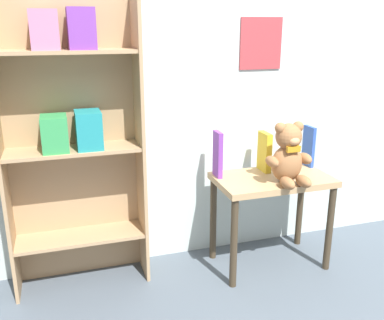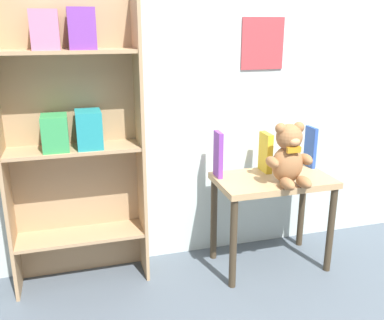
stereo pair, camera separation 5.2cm
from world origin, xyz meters
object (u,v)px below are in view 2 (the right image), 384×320
Objects in this scene: display_table at (273,192)px; teddy_bear at (289,156)px; bookshelf_side at (72,129)px; book_standing_yellow at (266,152)px; book_standing_purple at (218,154)px; book_standing_blue at (310,147)px.

display_table is 0.27m from teddy_bear.
bookshelf_side reaches higher than teddy_bear.
book_standing_yellow is (1.08, -0.06, -0.20)m from bookshelf_side.
display_table is at bearing 107.08° from teddy_bear.
book_standing_yellow is at bearing 3.80° from book_standing_purple.
book_standing_yellow is (-0.03, 0.22, -0.04)m from teddy_bear.
book_standing_purple reaches higher than book_standing_blue.
bookshelf_side is 2.34× the size of display_table.
book_standing_purple reaches higher than book_standing_yellow.
bookshelf_side is 4.58× the size of teddy_bear.
teddy_bear is (0.03, -0.10, 0.25)m from display_table.
book_standing_blue reaches higher than book_standing_yellow.
bookshelf_side reaches higher than book_standing_purple.
book_standing_purple is (-0.30, 0.10, 0.22)m from display_table.
display_table is 0.39m from book_standing_blue.
teddy_bear is at bearing -81.07° from book_standing_yellow.
book_standing_blue is at bearing -2.15° from bookshelf_side.
book_standing_blue is (0.27, 0.22, -0.03)m from teddy_bear.
book_standing_yellow is at bearing 179.20° from book_standing_blue.
book_standing_purple is 1.06× the size of book_standing_blue.
bookshelf_side is at bearing 175.96° from book_standing_blue.
teddy_bear is 0.39m from book_standing_purple.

